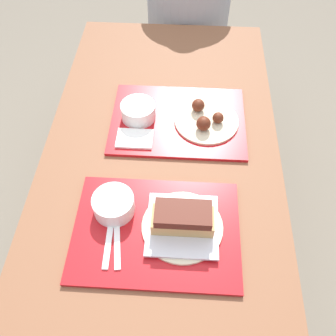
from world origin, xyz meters
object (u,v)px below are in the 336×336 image
Objects in this scene: wings_plate_far at (206,119)px; person_seated_across at (189,4)px; bowl_coleslaw_near at (114,204)px; brisket_sandwich_plate at (183,222)px; tray_far at (178,120)px; tray_near at (156,231)px; bowl_coleslaw_far at (138,110)px.

person_seated_across is (-0.08, 0.82, -0.05)m from wings_plate_far.
brisket_sandwich_plate reaches higher than bowl_coleslaw_near.
brisket_sandwich_plate is (0.03, -0.41, 0.04)m from tray_far.
wings_plate_far is (0.14, 0.42, 0.02)m from tray_near.
tray_near is at bearing -92.71° from person_seated_across.
person_seated_across is at bearing 79.34° from bowl_coleslaw_far.
wings_plate_far is at bearing 54.59° from bowl_coleslaw_near.
wings_plate_far is 0.31× the size of person_seated_across.
bowl_coleslaw_far is 0.54× the size of wings_plate_far.
person_seated_across reaches higher than bowl_coleslaw_far.
tray_far is 3.91× the size of bowl_coleslaw_far.
wings_plate_far is at bearing 72.13° from tray_near.
person_seated_across reaches higher than tray_far.
bowl_coleslaw_near and wings_plate_far have the same top height.
bowl_coleslaw_near is 0.52× the size of brisket_sandwich_plate.
bowl_coleslaw_near is 1.00× the size of bowl_coleslaw_far.
bowl_coleslaw_near is 1.20m from person_seated_across.
tray_near is 0.44m from wings_plate_far.
tray_near and tray_far have the same top height.
tray_far is at bearing -1.21° from bowl_coleslaw_far.
brisket_sandwich_plate is 1.92× the size of bowl_coleslaw_far.
bowl_coleslaw_far is at bearing 111.57° from brisket_sandwich_plate.
tray_near is 0.14m from bowl_coleslaw_near.
brisket_sandwich_plate reaches higher than tray_far.
person_seated_across is at bearing 87.29° from tray_near.
bowl_coleslaw_far is 0.83m from person_seated_across.
tray_far is 0.14m from bowl_coleslaw_far.
tray_far is 3.91× the size of bowl_coleslaw_near.
person_seated_across is at bearing 95.32° from wings_plate_far.
bowl_coleslaw_near is 0.45m from wings_plate_far.
bowl_coleslaw_near reaches higher than tray_far.
tray_near is at bearing -77.64° from bowl_coleslaw_far.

